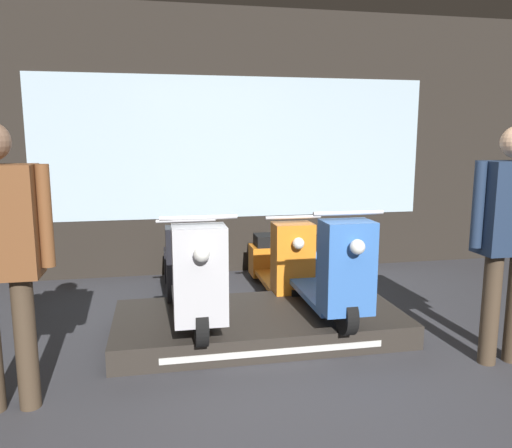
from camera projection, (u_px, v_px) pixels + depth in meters
ground_plane at (319, 408)px, 3.13m from camera, size 30.00×30.00×0.00m
shop_wall_back at (235, 144)px, 6.12m from camera, size 8.72×0.09×3.20m
display_platform at (259, 323)px, 4.28m from camera, size 2.44×1.15×0.20m
scooter_display_left at (195, 277)px, 4.04m from camera, size 0.54×1.57×0.95m
scooter_display_right at (324, 270)px, 4.24m from camera, size 0.54×1.57×0.95m
scooter_backrow_0 at (184, 267)px, 5.12m from camera, size 0.54×1.57×0.95m
scooter_backrow_1 at (280, 262)px, 5.31m from camera, size 0.54×1.57×0.95m
person_right_browsing at (510, 225)px, 3.59m from camera, size 0.62×0.26×1.76m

